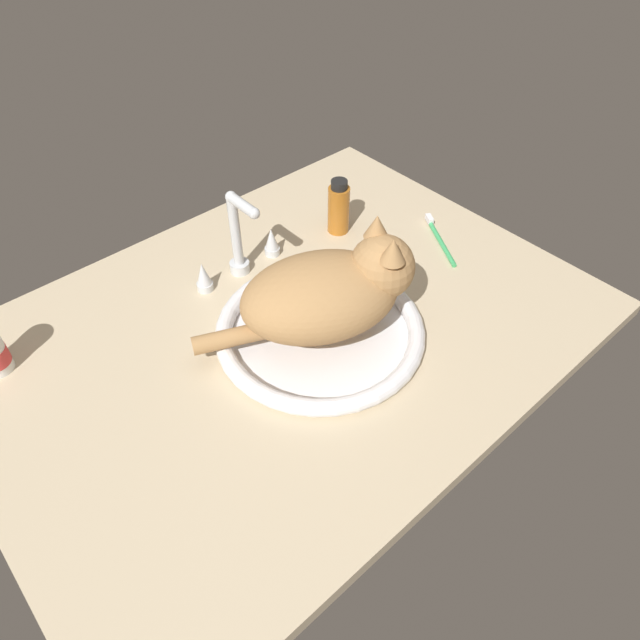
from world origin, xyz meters
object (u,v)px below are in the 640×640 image
object	(u,v)px
amber_bottle	(339,208)
toothbrush	(440,239)
faucet	(239,244)
cat	(333,291)
sink_basin	(320,330)

from	to	relation	value
amber_bottle	toothbrush	xyz separation A→B (cm)	(13.53, -17.52, -5.20)
amber_bottle	faucet	bearing A→B (deg)	174.50
cat	amber_bottle	world-z (taller)	cat
amber_bottle	toothbrush	size ratio (longest dim) A/B	0.80
sink_basin	amber_bottle	xyz separation A→B (cm)	(24.47, 21.45, 4.46)
faucet	cat	world-z (taller)	cat
sink_basin	amber_bottle	world-z (taller)	amber_bottle
toothbrush	cat	bearing A→B (deg)	-172.21
toothbrush	amber_bottle	bearing A→B (deg)	127.67
faucet	toothbrush	xyz separation A→B (cm)	(37.99, -19.88, -6.51)
sink_basin	cat	distance (cm)	9.27
cat	amber_bottle	bearing A→B (deg)	45.20
sink_basin	amber_bottle	bearing A→B (deg)	41.25
cat	faucet	bearing A→B (deg)	95.08
sink_basin	toothbrush	bearing A→B (deg)	5.91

